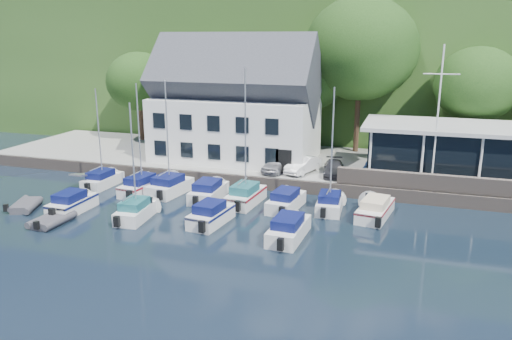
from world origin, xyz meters
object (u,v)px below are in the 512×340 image
object	(u,v)px
car_blue	(374,169)
flagpole	(438,117)
harbor_building	(236,110)
car_silver	(277,164)
boat_r1_3	(209,190)
boat_r1_6	(332,153)
club_pavilion	(449,150)
car_dgrey	(334,168)
boat_r2_1	(133,157)
boat_r1_1	(139,137)
boat_r1_0	(99,136)
dinghy_0	(26,204)
boat_r1_4	(245,140)
dinghy_1	(52,219)
boat_r1_5	(286,199)
boat_r2_3	(289,227)
boat_r1_7	(375,207)
boat_r1_2	(167,135)
boat_r2_2	(211,213)
car_white	(303,165)
boat_r2_0	(72,201)

from	to	relation	value
car_blue	flagpole	world-z (taller)	flagpole
harbor_building	car_silver	bearing A→B (deg)	-35.50
boat_r1_3	boat_r1_6	distance (m)	9.64
club_pavilion	car_dgrey	bearing A→B (deg)	-162.98
boat_r2_1	boat_r1_1	bearing A→B (deg)	111.46
boat_r1_0	dinghy_0	distance (m)	7.67
boat_r1_4	dinghy_1	distance (m)	13.78
flagpole	boat_r1_6	world-z (taller)	flagpole
boat_r1_5	boat_r1_6	xyz separation A→B (m)	(2.99, 0.51, 3.40)
boat_r2_3	boat_r1_4	bearing A→B (deg)	133.16
car_dgrey	boat_r1_7	xyz separation A→B (m)	(3.78, -6.00, -0.87)
boat_r1_1	boat_r2_1	size ratio (longest dim) A/B	1.04
dinghy_1	boat_r1_7	bearing A→B (deg)	23.29
boat_r1_5	boat_r2_3	xyz separation A→B (m)	(1.46, -5.08, 0.01)
boat_r1_2	boat_r1_3	size ratio (longest dim) A/B	1.55
boat_r1_1	boat_r2_1	world-z (taller)	boat_r1_1
boat_r1_3	dinghy_1	bearing A→B (deg)	-135.59
boat_r1_5	boat_r2_1	size ratio (longest dim) A/B	0.67
car_silver	car_blue	distance (m)	7.80
car_blue	boat_r1_6	bearing A→B (deg)	-106.44
car_silver	boat_r1_4	distance (m)	6.60
boat_r1_5	boat_r2_2	distance (m)	5.79
boat_r2_1	boat_r2_3	bearing A→B (deg)	-5.73
boat_r2_2	harbor_building	bearing A→B (deg)	109.82
boat_r2_2	dinghy_0	size ratio (longest dim) A/B	1.79
boat_r1_0	car_white	bearing A→B (deg)	20.86
boat_r1_1	boat_r2_0	xyz separation A→B (m)	(-2.39, -5.28, -3.67)
boat_r1_3	boat_r1_2	bearing A→B (deg)	173.13
boat_r2_1	dinghy_1	world-z (taller)	boat_r2_1
boat_r1_2	dinghy_1	bearing A→B (deg)	-109.80
boat_r2_1	car_blue	bearing A→B (deg)	34.04
harbor_building	car_dgrey	xyz separation A→B (m)	(9.40, -3.13, -3.79)
boat_r1_2	dinghy_0	world-z (taller)	boat_r1_2
boat_r2_3	dinghy_1	world-z (taller)	boat_r2_3
car_silver	dinghy_1	distance (m)	17.63
car_white	boat_r1_2	world-z (taller)	boat_r1_2
boat_r2_1	boat_r2_3	xyz separation A→B (m)	(10.42, -0.16, -3.51)
car_white	dinghy_0	size ratio (longest dim) A/B	1.32
flagpole	boat_r1_3	size ratio (longest dim) A/B	1.73
harbor_building	boat_r2_2	size ratio (longest dim) A/B	2.72
car_white	boat_r2_1	xyz separation A→B (m)	(-8.79, -11.22, 2.60)
boat_r1_0	boat_r1_2	xyz separation A→B (m)	(6.07, -0.14, 0.43)
boat_r1_1	boat_r1_3	size ratio (longest dim) A/B	1.49
boat_r1_4	boat_r2_3	xyz separation A→B (m)	(4.50, -5.24, -3.96)
car_blue	boat_r1_7	distance (m)	6.57
car_silver	car_white	xyz separation A→B (m)	(2.14, 0.32, -0.01)
boat_r2_2	boat_r2_3	world-z (taller)	boat_r2_2
car_white	boat_r1_6	world-z (taller)	boat_r1_6
boat_r1_3	dinghy_1	size ratio (longest dim) A/B	1.95
boat_r1_4	boat_r1_6	world-z (taller)	boat_r1_4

